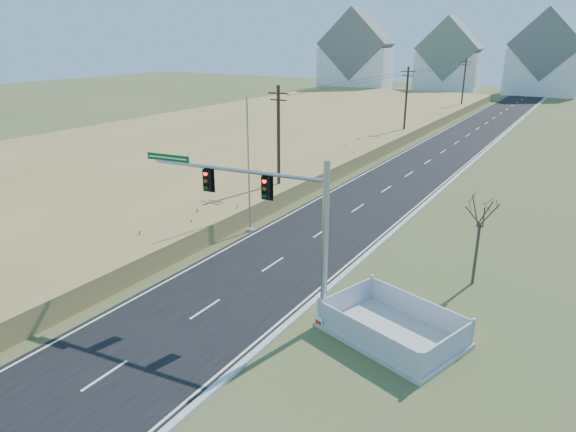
# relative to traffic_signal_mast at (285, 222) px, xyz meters

# --- Properties ---
(ground) EXTENTS (260.00, 260.00, 0.00)m
(ground) POSITION_rel_traffic_signal_mast_xyz_m (-3.53, 0.36, -4.65)
(ground) COLOR #445026
(ground) RESTS_ON ground
(road) EXTENTS (8.00, 180.00, 0.06)m
(road) POSITION_rel_traffic_signal_mast_xyz_m (-3.53, 50.36, -4.62)
(road) COLOR black
(road) RESTS_ON ground
(curb) EXTENTS (0.30, 180.00, 0.18)m
(curb) POSITION_rel_traffic_signal_mast_xyz_m (0.62, 50.36, -4.56)
(curb) COLOR #B2AFA8
(curb) RESTS_ON ground
(reed_marsh) EXTENTS (38.00, 110.00, 1.30)m
(reed_marsh) POSITION_rel_traffic_signal_mast_xyz_m (-27.53, 40.36, -4.00)
(reed_marsh) COLOR #9F8748
(reed_marsh) RESTS_ON ground
(utility_pole_near) EXTENTS (1.80, 0.26, 9.00)m
(utility_pole_near) POSITION_rel_traffic_signal_mast_xyz_m (-10.03, 15.36, 0.03)
(utility_pole_near) COLOR #422D1E
(utility_pole_near) RESTS_ON ground
(utility_pole_mid) EXTENTS (1.80, 0.26, 9.00)m
(utility_pole_mid) POSITION_rel_traffic_signal_mast_xyz_m (-10.03, 45.36, 0.03)
(utility_pole_mid) COLOR #422D1E
(utility_pole_mid) RESTS_ON ground
(utility_pole_far) EXTENTS (1.80, 0.26, 9.00)m
(utility_pole_far) POSITION_rel_traffic_signal_mast_xyz_m (-10.03, 75.36, 0.03)
(utility_pole_far) COLOR #422D1E
(utility_pole_far) RESTS_ON ground
(condo_nw) EXTENTS (17.69, 13.38, 19.05)m
(condo_nw) POSITION_rel_traffic_signal_mast_xyz_m (-41.53, 100.36, 3.05)
(condo_nw) COLOR white
(condo_nw) RESTS_ON ground
(condo_nnw) EXTENTS (14.93, 11.17, 17.03)m
(condo_nnw) POSITION_rel_traffic_signal_mast_xyz_m (-21.53, 108.36, 2.28)
(condo_nnw) COLOR white
(condo_nnw) RESTS_ON ground
(condo_n) EXTENTS (15.27, 10.20, 18.54)m
(condo_n) POSITION_rel_traffic_signal_mast_xyz_m (-1.53, 112.36, 2.95)
(condo_n) COLOR white
(condo_n) RESTS_ON ground
(traffic_signal_mast) EXTENTS (9.56, 1.37, 7.65)m
(traffic_signal_mast) POSITION_rel_traffic_signal_mast_xyz_m (0.00, 0.00, 0.00)
(traffic_signal_mast) COLOR #9EA0A5
(traffic_signal_mast) RESTS_ON ground
(fence_enclosure) EXTENTS (6.66, 5.48, 1.30)m
(fence_enclosure) POSITION_rel_traffic_signal_mast_xyz_m (4.98, 0.81, -4.39)
(fence_enclosure) COLOR #B7B5AD
(fence_enclosure) RESTS_ON ground
(open_sign) EXTENTS (0.44, 0.18, 0.55)m
(open_sign) POSITION_rel_traffic_signal_mast_xyz_m (1.89, -0.22, -4.36)
(open_sign) COLOR white
(open_sign) RESTS_ON ground
(flagpole) EXTENTS (0.40, 0.40, 8.98)m
(flagpole) POSITION_rel_traffic_signal_mast_xyz_m (-7.83, 8.20, -1.07)
(flagpole) COLOR #B7B5AD
(flagpole) RESTS_ON ground
(bare_tree) EXTENTS (1.92, 1.92, 5.08)m
(bare_tree) POSITION_rel_traffic_signal_mast_xyz_m (6.83, 7.96, -0.56)
(bare_tree) COLOR #4C3F33
(bare_tree) RESTS_ON ground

